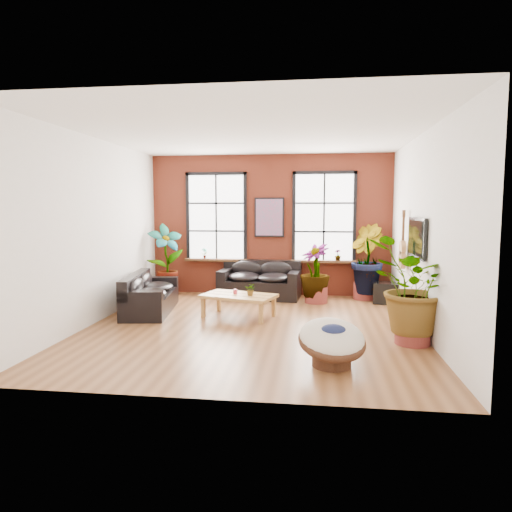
{
  "coord_description": "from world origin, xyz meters",
  "views": [
    {
      "loc": [
        1.13,
        -8.15,
        2.18
      ],
      "look_at": [
        0.0,
        0.6,
        1.25
      ],
      "focal_mm": 32.0,
      "sensor_mm": 36.0,
      "label": 1
    }
  ],
  "objects": [
    {
      "name": "room",
      "position": [
        0.0,
        0.15,
        1.75
      ],
      "size": [
        6.04,
        6.54,
        3.54
      ],
      "color": "brown",
      "rests_on": "ground"
    },
    {
      "name": "sofa_back",
      "position": [
        -0.18,
        2.79,
        0.4
      ],
      "size": [
        2.01,
        1.08,
        0.89
      ],
      "rotation": [
        0.0,
        0.0,
        -0.07
      ],
      "color": "black",
      "rests_on": "ground"
    },
    {
      "name": "sofa_left",
      "position": [
        -2.33,
        0.94,
        0.36
      ],
      "size": [
        1.12,
        2.12,
        0.8
      ],
      "rotation": [
        0.0,
        0.0,
        1.71
      ],
      "color": "black",
      "rests_on": "ground"
    },
    {
      "name": "coffee_table",
      "position": [
        -0.37,
        0.72,
        0.4
      ],
      "size": [
        1.59,
        1.19,
        0.55
      ],
      "rotation": [
        0.0,
        0.0,
        -0.29
      ],
      "color": "#A5783B",
      "rests_on": "ground"
    },
    {
      "name": "papasan_chair",
      "position": [
        1.38,
        -1.95,
        0.36
      ],
      "size": [
        1.14,
        1.15,
        0.7
      ],
      "rotation": [
        0.0,
        0.0,
        0.26
      ],
      "color": "#462819",
      "rests_on": "ground"
    },
    {
      "name": "poster",
      "position": [
        0.0,
        3.18,
        1.95
      ],
      "size": [
        0.74,
        0.06,
        0.98
      ],
      "color": "black",
      "rests_on": "room"
    },
    {
      "name": "tv_wall_unit",
      "position": [
        2.93,
        0.6,
        1.54
      ],
      "size": [
        0.13,
        1.86,
        1.2
      ],
      "color": "black",
      "rests_on": "room"
    },
    {
      "name": "media_box",
      "position": [
        2.78,
        2.47,
        0.24
      ],
      "size": [
        0.65,
        0.58,
        0.48
      ],
      "rotation": [
        0.0,
        0.0,
        -0.19
      ],
      "color": "black",
      "rests_on": "ground"
    },
    {
      "name": "pot_back_left",
      "position": [
        -2.46,
        2.66,
        0.18
      ],
      "size": [
        0.63,
        0.63,
        0.35
      ],
      "rotation": [
        0.0,
        0.0,
        -0.41
      ],
      "color": "maroon",
      "rests_on": "ground"
    },
    {
      "name": "pot_back_right",
      "position": [
        2.35,
        2.89,
        0.2
      ],
      "size": [
        0.58,
        0.58,
        0.4
      ],
      "rotation": [
        0.0,
        0.0,
        -0.04
      ],
      "color": "maroon",
      "rests_on": "ground"
    },
    {
      "name": "pot_right_wall",
      "position": [
        2.71,
        -0.73,
        0.21
      ],
      "size": [
        0.64,
        0.64,
        0.41
      ],
      "rotation": [
        0.0,
        0.0,
        0.16
      ],
      "color": "maroon",
      "rests_on": "ground"
    },
    {
      "name": "pot_mid",
      "position": [
        1.18,
        2.33,
        0.19
      ],
      "size": [
        0.62,
        0.62,
        0.38
      ],
      "rotation": [
        0.0,
        0.0,
        -0.22
      ],
      "color": "maroon",
      "rests_on": "ground"
    },
    {
      "name": "floor_plant_back_left",
      "position": [
        -2.5,
        2.64,
        0.98
      ],
      "size": [
        1.05,
        1.0,
        1.65
      ],
      "primitive_type": "imported",
      "rotation": [
        0.0,
        0.0,
        0.67
      ],
      "color": "#205917",
      "rests_on": "ground"
    },
    {
      "name": "floor_plant_back_right",
      "position": [
        2.34,
        2.91,
        0.98
      ],
      "size": [
        1.02,
        1.12,
        1.67
      ],
      "primitive_type": "imported",
      "rotation": [
        0.0,
        0.0,
        1.94
      ],
      "color": "#205917",
      "rests_on": "ground"
    },
    {
      "name": "floor_plant_right_wall",
      "position": [
        2.69,
        -0.76,
        0.94
      ],
      "size": [
        1.83,
        1.85,
        1.56
      ],
      "primitive_type": "imported",
      "rotation": [
        0.0,
        0.0,
        4.03
      ],
      "color": "#205917",
      "rests_on": "ground"
    },
    {
      "name": "floor_plant_mid",
      "position": [
        1.14,
        2.32,
        0.75
      ],
      "size": [
        0.97,
        0.97,
        1.23
      ],
      "primitive_type": "imported",
      "rotation": [
        0.0,
        0.0,
        5.44
      ],
      "color": "#205917",
      "rests_on": "ground"
    },
    {
      "name": "table_plant",
      "position": [
        -0.11,
        0.65,
        0.58
      ],
      "size": [
        0.24,
        0.21,
        0.24
      ],
      "primitive_type": "imported",
      "rotation": [
        0.0,
        0.0,
        -0.13
      ],
      "color": "#205917",
      "rests_on": "coffee_table"
    },
    {
      "name": "sill_plant_left",
      "position": [
        -1.65,
        3.13,
        1.04
      ],
      "size": [
        0.17,
        0.17,
        0.27
      ],
      "primitive_type": "imported",
      "rotation": [
        0.0,
        0.0,
        0.79
      ],
      "color": "#205917",
      "rests_on": "room"
    },
    {
      "name": "sill_plant_right",
      "position": [
        1.7,
        3.13,
        1.04
      ],
      "size": [
        0.19,
        0.19,
        0.27
      ],
      "primitive_type": "imported",
      "rotation": [
        0.0,
        0.0,
        3.49
      ],
      "color": "#205917",
      "rests_on": "room"
    }
  ]
}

